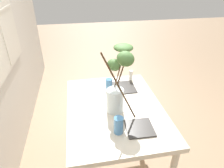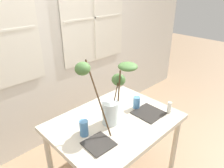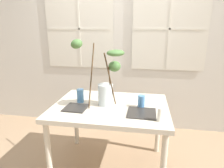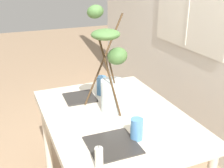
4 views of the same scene
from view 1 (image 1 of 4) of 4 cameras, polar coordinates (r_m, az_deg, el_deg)
name	(u,v)px [view 1 (image 1 of 4)]	position (r m, az deg, el deg)	size (l,w,h in m)	color
ground	(114,160)	(2.47, 0.65, -21.10)	(14.00, 14.00, 0.00)	#9E7F60
dining_table	(115,113)	(1.98, 0.77, -8.46)	(1.22, 0.91, 0.77)	beige
vase_with_branches	(117,85)	(1.73, 1.46, -0.22)	(0.61, 0.36, 0.71)	silver
drinking_glass_blue_left	(119,125)	(1.62, 1.88, -11.76)	(0.08, 0.08, 0.15)	#4C84BC
drinking_glass_blue_right	(109,84)	(2.16, -0.82, -0.10)	(0.07, 0.07, 0.13)	#4C84BC
plate_square_left	(140,128)	(1.71, 7.91, -12.41)	(0.23, 0.23, 0.01)	#2D2B28
plate_square_right	(122,87)	(2.23, 3.03, -0.96)	(0.27, 0.27, 0.01)	#2D2B28
pillar_candle	(131,75)	(2.37, 5.45, 2.48)	(0.04, 0.04, 0.13)	silver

